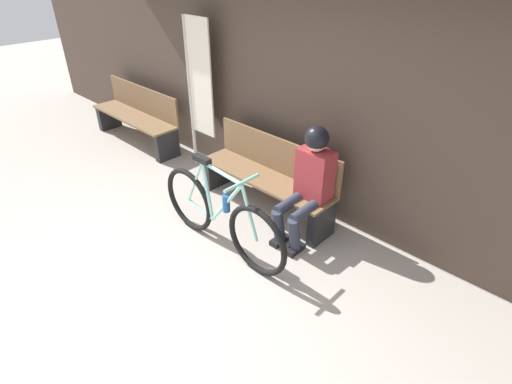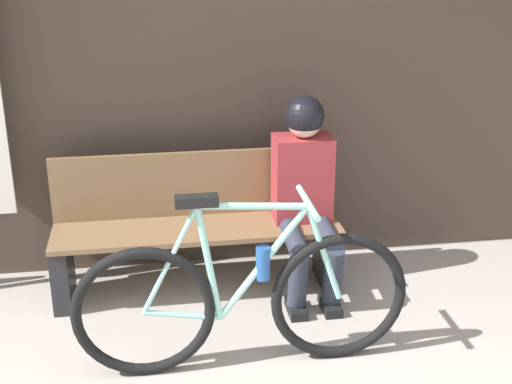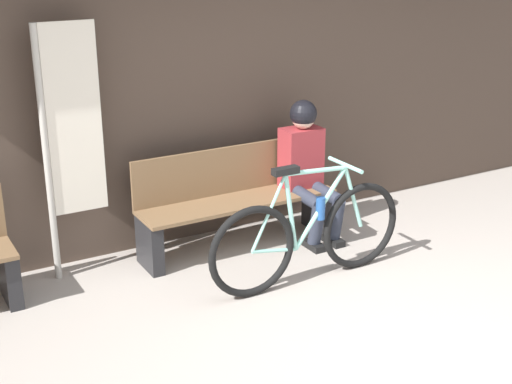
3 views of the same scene
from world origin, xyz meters
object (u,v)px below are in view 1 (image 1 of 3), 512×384
(bicycle, at_px, (220,216))
(banner_pole, at_px, (198,84))
(park_bench_far, at_px, (137,117))
(park_bench_near, at_px, (268,178))
(person_seated, at_px, (309,178))

(bicycle, bearing_deg, banner_pole, 146.17)
(bicycle, relative_size, park_bench_far, 0.97)
(park_bench_far, bearing_deg, park_bench_near, -0.01)
(bicycle, bearing_deg, park_bench_far, 163.30)
(park_bench_near, xyz_separation_m, person_seated, (0.63, -0.11, 0.29))
(park_bench_far, bearing_deg, person_seated, -1.84)
(bicycle, distance_m, park_bench_far, 2.95)
(person_seated, xyz_separation_m, park_bench_far, (-3.30, 0.11, -0.29))
(bicycle, relative_size, banner_pole, 0.87)
(bicycle, height_order, person_seated, person_seated)
(park_bench_far, height_order, banner_pole, banner_pole)
(park_bench_near, bearing_deg, bicycle, -79.06)
(park_bench_near, relative_size, park_bench_far, 0.98)
(park_bench_near, height_order, bicycle, bicycle)
(park_bench_far, bearing_deg, bicycle, -16.70)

